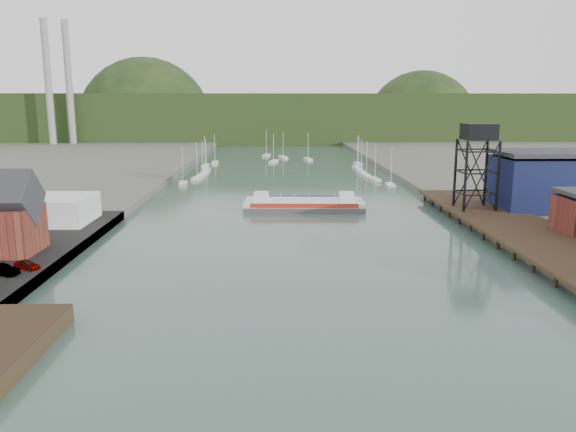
{
  "coord_description": "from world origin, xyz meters",
  "views": [
    {
      "loc": [
        -3.28,
        -46.26,
        22.26
      ],
      "look_at": [
        -0.95,
        42.52,
        4.0
      ],
      "focal_mm": 35.0,
      "sensor_mm": 36.0,
      "label": 1
    }
  ],
  "objects": [
    {
      "name": "distant_hills",
      "position": [
        -3.98,
        301.35,
        10.38
      ],
      "size": [
        500.0,
        120.0,
        80.0
      ],
      "color": "black",
      "rests_on": "ground"
    },
    {
      "name": "car_west_b",
      "position": [
        -35.95,
        19.48,
        2.26
      ],
      "size": [
        4.21,
        2.45,
        1.31
      ],
      "primitive_type": "imported",
      "rotation": [
        0.0,
        0.0,
        1.29
      ],
      "color": "#999999",
      "rests_on": "west_quay"
    },
    {
      "name": "white_shed",
      "position": [
        -44.0,
        50.0,
        3.85
      ],
      "size": [
        18.0,
        12.0,
        4.5
      ],
      "primitive_type": "cube",
      "color": "silver",
      "rests_on": "west_quay"
    },
    {
      "name": "east_pier",
      "position": [
        37.0,
        45.0,
        1.9
      ],
      "size": [
        14.0,
        70.0,
        2.45
      ],
      "color": "black",
      "rests_on": "ground"
    },
    {
      "name": "smokestacks",
      "position": [
        -106.0,
        232.5,
        30.0
      ],
      "size": [
        11.2,
        8.2,
        60.0
      ],
      "color": "gray",
      "rests_on": "ground"
    },
    {
      "name": "marina_sailboats",
      "position": [
        0.08,
        138.46,
        0.35
      ],
      "size": [
        57.71,
        92.65,
        0.9
      ],
      "color": "silver",
      "rests_on": "ground"
    },
    {
      "name": "car_west_a",
      "position": [
        -34.16,
        21.96,
        2.2
      ],
      "size": [
        3.82,
        2.76,
        1.21
      ],
      "primitive_type": "imported",
      "rotation": [
        0.0,
        0.0,
        1.15
      ],
      "color": "#999999",
      "rests_on": "west_quay"
    },
    {
      "name": "chain_ferry",
      "position": [
        3.11,
        69.34,
        1.02
      ],
      "size": [
        25.13,
        10.96,
        3.57
      ],
      "rotation": [
        0.0,
        0.0,
        -0.04
      ],
      "color": "#49484B",
      "rests_on": "ground"
    },
    {
      "name": "lift_tower",
      "position": [
        35.0,
        58.0,
        15.65
      ],
      "size": [
        6.5,
        6.5,
        16.0
      ],
      "color": "black",
      "rests_on": "east_pier"
    },
    {
      "name": "blue_shed",
      "position": [
        50.0,
        60.0,
        7.06
      ],
      "size": [
        20.5,
        14.5,
        11.3
      ],
      "color": "#0B1633",
      "rests_on": "east_land"
    },
    {
      "name": "ground",
      "position": [
        0.0,
        0.0,
        0.0
      ],
      "size": [
        600.0,
        600.0,
        0.0
      ],
      "primitive_type": "plane",
      "color": "#2D473F",
      "rests_on": "ground"
    }
  ]
}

